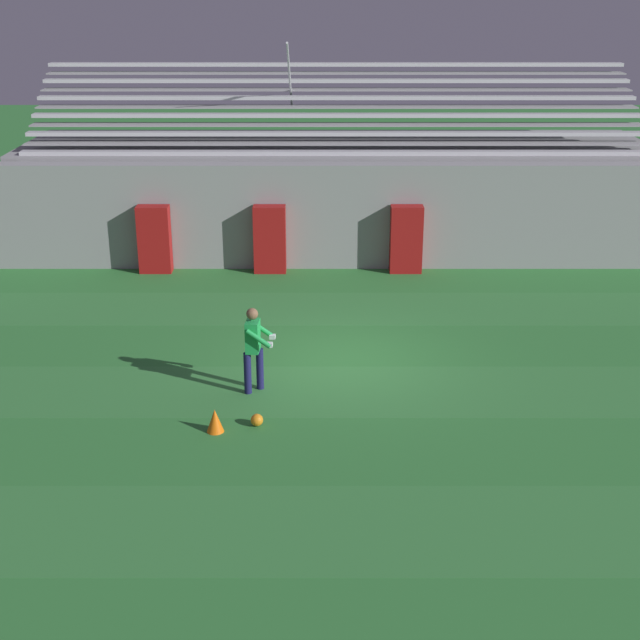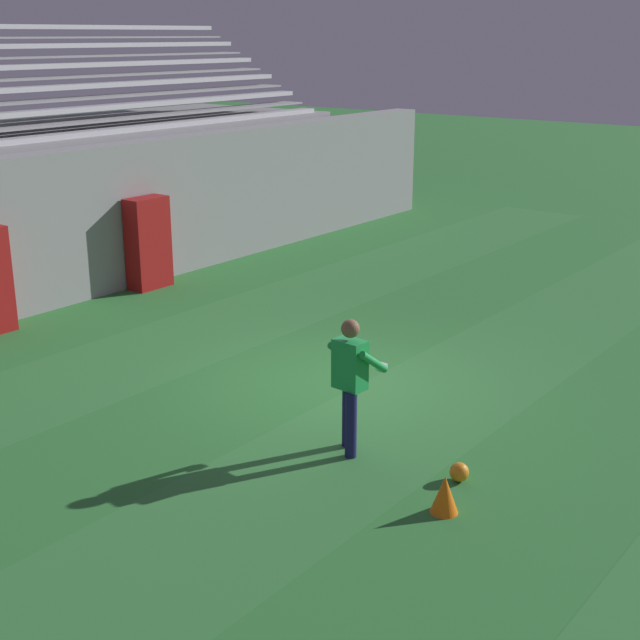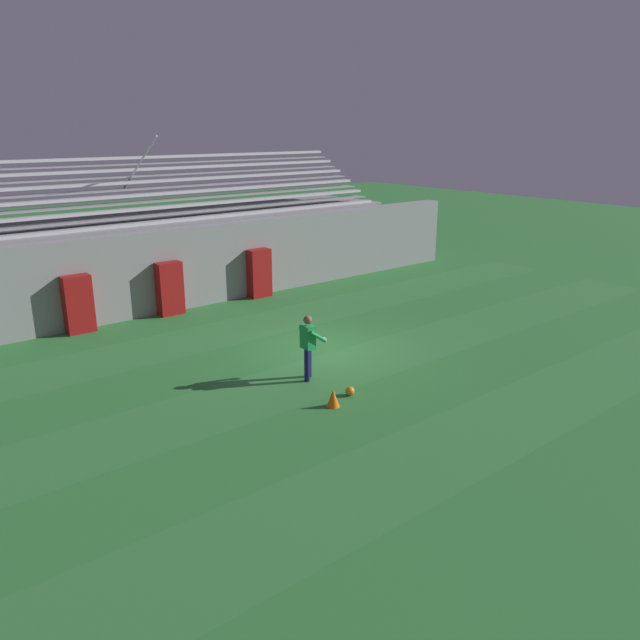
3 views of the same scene
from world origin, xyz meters
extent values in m
plane|color=#2D7533|center=(0.00, 0.00, 0.00)|extent=(80.00, 80.00, 0.00)
cube|color=#337A38|center=(0.00, -6.00, 0.00)|extent=(28.00, 2.27, 0.01)
cube|color=#337A38|center=(0.00, -1.46, 0.00)|extent=(28.00, 2.27, 0.01)
cube|color=#337A38|center=(0.00, 3.08, 0.00)|extent=(28.00, 2.27, 0.01)
cube|color=gray|center=(0.00, 6.50, 1.40)|extent=(24.00, 0.60, 2.80)
cube|color=maroon|center=(-1.80, 5.95, 0.90)|extent=(0.85, 0.44, 1.80)
cube|color=maroon|center=(1.80, 5.95, 0.90)|extent=(0.85, 0.44, 1.80)
cube|color=maroon|center=(-4.85, 5.95, 0.90)|extent=(0.85, 0.44, 1.80)
cube|color=gray|center=(0.00, 9.20, 1.45)|extent=(18.00, 4.60, 2.90)
cube|color=silver|center=(0.00, 7.25, 2.95)|extent=(17.10, 0.36, 0.10)
cube|color=gray|center=(0.00, 7.05, 2.72)|extent=(17.10, 0.60, 0.04)
cube|color=silver|center=(0.00, 7.95, 3.35)|extent=(17.10, 0.36, 0.10)
cube|color=gray|center=(0.00, 7.75, 3.12)|extent=(17.10, 0.60, 0.04)
cube|color=silver|center=(0.00, 8.65, 3.75)|extent=(17.10, 0.36, 0.10)
cube|color=gray|center=(0.00, 8.45, 3.52)|extent=(17.10, 0.60, 0.04)
cube|color=silver|center=(0.00, 9.35, 4.15)|extent=(17.10, 0.36, 0.10)
cube|color=gray|center=(0.00, 9.15, 3.92)|extent=(17.10, 0.60, 0.04)
cube|color=silver|center=(0.00, 10.05, 4.55)|extent=(17.10, 0.36, 0.10)
cube|color=gray|center=(0.00, 9.85, 4.32)|extent=(17.10, 0.60, 0.04)
cube|color=silver|center=(0.00, 10.75, 4.95)|extent=(17.10, 0.36, 0.10)
cube|color=gray|center=(0.00, 10.55, 4.72)|extent=(17.10, 0.60, 0.04)
cylinder|color=silver|center=(-1.32, 8.75, 4.80)|extent=(0.06, 3.33, 2.05)
cylinder|color=#19194C|center=(-1.62, -1.35, 0.41)|extent=(0.15, 0.15, 0.82)
cylinder|color=#19194C|center=(-1.83, -1.55, 0.41)|extent=(0.15, 0.15, 0.82)
cube|color=green|center=(-1.73, -1.45, 1.12)|extent=(0.27, 0.40, 0.60)
sphere|color=brown|center=(-1.73, -1.45, 1.56)|extent=(0.22, 0.22, 0.22)
cylinder|color=green|center=(-1.57, -1.22, 1.17)|extent=(0.48, 0.13, 0.37)
cylinder|color=green|center=(-1.61, -1.70, 1.17)|extent=(0.48, 0.13, 0.37)
cube|color=silver|center=(-1.37, -1.28, 1.04)|extent=(0.12, 0.12, 0.08)
cube|color=silver|center=(-1.40, -1.67, 1.04)|extent=(0.12, 0.12, 0.08)
sphere|color=orange|center=(-1.58, -2.87, 0.11)|extent=(0.22, 0.22, 0.22)
cone|color=orange|center=(-2.29, -3.08, 0.21)|extent=(0.30, 0.30, 0.42)
camera|label=1|loc=(-0.48, -16.78, 7.31)|focal=50.00mm
camera|label=2|loc=(-9.67, -7.10, 4.80)|focal=50.00mm
camera|label=3|loc=(-10.73, -12.94, 6.11)|focal=35.00mm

